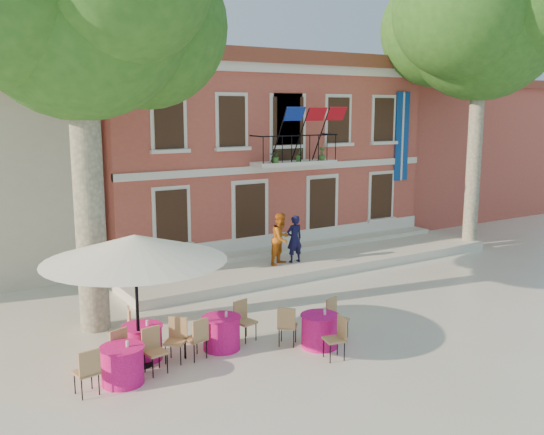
{
  "coord_description": "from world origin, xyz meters",
  "views": [
    {
      "loc": [
        -10.21,
        -12.51,
        5.42
      ],
      "look_at": [
        -0.23,
        3.5,
        2.03
      ],
      "focal_mm": 40.0,
      "sensor_mm": 36.0,
      "label": 1
    }
  ],
  "objects": [
    {
      "name": "cafe_table_1",
      "position": [
        -4.25,
        -0.77,
        0.42
      ],
      "size": [
        1.97,
        0.9,
        0.95
      ],
      "color": "#EE16A0",
      "rests_on": "ground"
    },
    {
      "name": "pedestrian_orange",
      "position": [
        0.47,
        4.03,
        1.17
      ],
      "size": [
        1.04,
        0.95,
        1.74
      ],
      "primitive_type": "imported",
      "rotation": [
        0.0,
        0.0,
        0.43
      ],
      "color": "#C66317",
      "rests_on": "terrace"
    },
    {
      "name": "patio_umbrella",
      "position": [
        -6.15,
        -0.6,
        2.57
      ],
      "size": [
        3.84,
        3.84,
        2.86
      ],
      "color": "black",
      "rests_on": "ground"
    },
    {
      "name": "cafe_table_3",
      "position": [
        -2.26,
        -1.85,
        0.43
      ],
      "size": [
        1.83,
        1.78,
        0.95
      ],
      "color": "#EE16A0",
      "rests_on": "ground"
    },
    {
      "name": "plane_tree_east",
      "position": [
        8.87,
        3.28,
        8.62
      ],
      "size": [
        5.92,
        5.92,
        11.64
      ],
      "color": "#A59E84",
      "rests_on": "ground"
    },
    {
      "name": "cafe_table_0",
      "position": [
        -5.97,
        -0.37,
        0.43
      ],
      "size": [
        1.83,
        1.78,
        0.95
      ],
      "color": "#EE16A0",
      "rests_on": "ground"
    },
    {
      "name": "terrace",
      "position": [
        2.0,
        4.4,
        0.15
      ],
      "size": [
        14.0,
        3.4,
        0.3
      ],
      "primitive_type": "cube",
      "color": "silver",
      "rests_on": "ground"
    },
    {
      "name": "plane_tree_west",
      "position": [
        -6.32,
        2.08,
        7.68
      ],
      "size": [
        5.32,
        5.32,
        10.44
      ],
      "color": "#A59E84",
      "rests_on": "ground"
    },
    {
      "name": "pedestrian_navy",
      "position": [
        0.99,
        4.01,
        1.11
      ],
      "size": [
        0.59,
        0.39,
        1.61
      ],
      "primitive_type": "imported",
      "rotation": [
        0.0,
        0.0,
        3.13
      ],
      "color": "black",
      "rests_on": "terrace"
    },
    {
      "name": "main_building",
      "position": [
        2.0,
        9.99,
        3.78
      ],
      "size": [
        13.5,
        9.59,
        7.5
      ],
      "color": "#BA5143",
      "rests_on": "ground"
    },
    {
      "name": "neighbor_east",
      "position": [
        14.0,
        11.0,
        3.22
      ],
      "size": [
        9.4,
        9.4,
        6.4
      ],
      "color": "#BA5143",
      "rests_on": "ground"
    },
    {
      "name": "ground",
      "position": [
        0.0,
        0.0,
        0.0
      ],
      "size": [
        90.0,
        90.0,
        0.0
      ],
      "primitive_type": "plane",
      "color": "beige",
      "rests_on": "ground"
    },
    {
      "name": "cafe_table_2",
      "position": [
        -6.74,
        -1.29,
        0.42
      ],
      "size": [
        1.96,
        0.9,
        0.95
      ],
      "color": "#EE16A0",
      "rests_on": "ground"
    }
  ]
}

